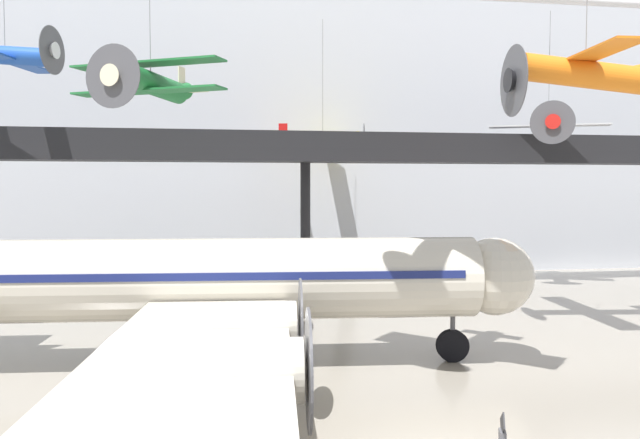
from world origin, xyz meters
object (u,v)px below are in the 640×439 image
Objects in this scene: suspended_plane_green_biplane at (150,82)px; suspended_plane_orange_highwing at (586,73)px; suspended_plane_silver_racer at (548,122)px; suspended_plane_blue_trainer at (5,56)px; suspended_plane_yellow_lowwing at (323,142)px; airliner_silver_main at (199,281)px.

suspended_plane_orange_highwing is at bearing 102.22° from suspended_plane_green_biplane.
suspended_plane_blue_trainer is at bearing -61.03° from suspended_plane_silver_racer.
suspended_plane_yellow_lowwing is at bearing 165.40° from suspended_plane_green_biplane.
suspended_plane_orange_highwing is (-5.58, -13.26, 0.84)m from suspended_plane_silver_racer.
airliner_silver_main is 29.58m from suspended_plane_silver_racer.
suspended_plane_yellow_lowwing is at bearing -56.34° from suspended_plane_orange_highwing.
suspended_plane_orange_highwing is at bearing -45.56° from suspended_plane_yellow_lowwing.
suspended_plane_blue_trainer reaches higher than suspended_plane_green_biplane.
airliner_silver_main is 2.98× the size of suspended_plane_yellow_lowwing.
suspended_plane_silver_racer is 14.42m from suspended_plane_orange_highwing.
suspended_plane_orange_highwing is (9.63, -17.68, 2.08)m from suspended_plane_yellow_lowwing.
suspended_plane_green_biplane reaches higher than suspended_plane_yellow_lowwing.
suspended_plane_blue_trainer reaches higher than suspended_plane_yellow_lowwing.
suspended_plane_green_biplane is (-10.90, -12.07, 2.01)m from suspended_plane_yellow_lowwing.
suspended_plane_orange_highwing is at bearing -4.56° from suspended_plane_blue_trainer.
suspended_plane_blue_trainer is (-19.29, -7.25, 4.05)m from suspended_plane_yellow_lowwing.
suspended_plane_silver_racer is at bearing -107.75° from suspended_plane_orange_highwing.
suspended_plane_orange_highwing is (17.94, 2.68, 9.05)m from airliner_silver_main.
airliner_silver_main is 23.07m from suspended_plane_yellow_lowwing.
suspended_plane_yellow_lowwing is (-15.22, 4.42, -1.23)m from suspended_plane_silver_racer.
suspended_plane_blue_trainer is (-10.98, 13.11, 11.03)m from airliner_silver_main.
suspended_plane_orange_highwing is 1.25× the size of suspended_plane_blue_trainer.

